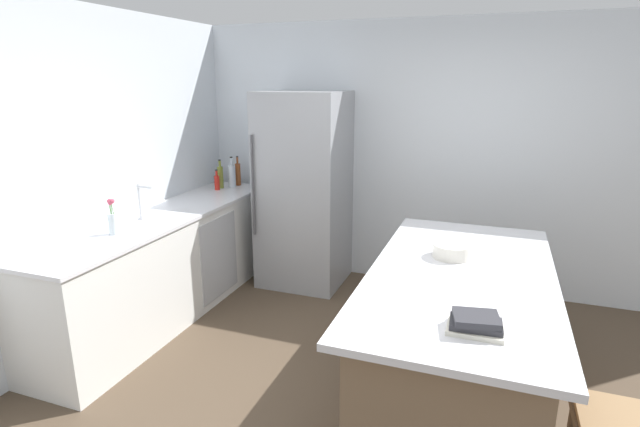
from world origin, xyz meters
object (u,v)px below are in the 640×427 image
Objects in this scene: kitchen_island at (456,337)px; refrigerator at (304,190)px; soda_bottle at (232,175)px; hot_sauce_bottle at (217,182)px; flower_vase at (113,221)px; olive_oil_bottle at (220,177)px; mixing_bowl at (452,251)px; vinegar_bottle at (238,174)px; sink_faucet at (141,201)px; cookbook_stack at (476,324)px.

refrigerator is at bearing 137.45° from kitchen_island.
soda_bottle is 0.20m from hot_sauce_bottle.
flower_vase is 0.90× the size of olive_oil_bottle.
soda_bottle is at bearing 151.26° from mixing_bowl.
refrigerator is 1.90m from flower_vase.
kitchen_island is 6.77× the size of vinegar_bottle.
olive_oil_bottle is at bearing -119.57° from vinegar_bottle.
sink_faucet is 2.85m from cookbook_stack.
flower_vase is 0.84× the size of soda_bottle.
soda_bottle is at bearing 43.17° from olive_oil_bottle.
mixing_bowl reaches higher than kitchen_island.
soda_bottle is 1.29× the size of mixing_bowl.
refrigerator is 7.05× the size of flower_vase.
flower_vase is 1.08× the size of mixing_bowl.
olive_oil_bottle reaches higher than flower_vase.
kitchen_island is at bearing -34.06° from vinegar_bottle.
olive_oil_bottle is 2.81m from mixing_bowl.
cookbook_stack is 1.00m from mixing_bowl.
mixing_bowl is (-0.09, 0.26, 0.49)m from kitchen_island.
soda_bottle is at bearing 175.38° from refrigerator.
flower_vase is (0.06, -0.39, -0.05)m from sink_faucet.
cookbook_stack is (2.71, -2.13, -0.07)m from hot_sauce_bottle.
sink_faucet is 0.40m from flower_vase.
olive_oil_bottle reaches higher than mixing_bowl.
mixing_bowl is (2.43, -1.33, -0.10)m from soda_bottle.
hot_sauce_bottle is (-0.08, -0.18, -0.04)m from soda_bottle.
refrigerator is 9.03× the size of hot_sauce_bottle.
kitchen_island is 7.23× the size of sink_faucet.
vinegar_bottle is at bearing 71.76° from hot_sauce_bottle.
refrigerator is 0.87m from soda_bottle.
mixing_bowl is (1.57, -1.26, -0.02)m from refrigerator.
flower_vase is (-2.51, -0.17, 0.57)m from kitchen_island.
cookbook_stack is at bearing -19.36° from sink_faucet.
kitchen_island is at bearing -42.55° from refrigerator.
kitchen_island is at bearing -4.88° from sink_faucet.
vinegar_bottle reaches higher than cookbook_stack.
soda_bottle is 2.77m from mixing_bowl.
vinegar_bottle is at bearing 137.28° from cookbook_stack.
sink_faucet is 0.98× the size of olive_oil_bottle.
soda_bottle reaches higher than olive_oil_bottle.
flower_vase is at bearing -81.23° from sink_faucet.
soda_bottle is 3.50m from cookbook_stack.
vinegar_bottle reaches higher than flower_vase.
vinegar_bottle is 0.10m from soda_bottle.
vinegar_bottle reaches higher than olive_oil_bottle.
soda_bottle is 0.12m from olive_oil_bottle.
mixing_bowl is (2.41, -1.43, -0.10)m from vinegar_bottle.
flower_vase is at bearing -116.87° from refrigerator.
kitchen_island is 8.38× the size of cookbook_stack.
vinegar_bottle reaches higher than sink_faucet.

